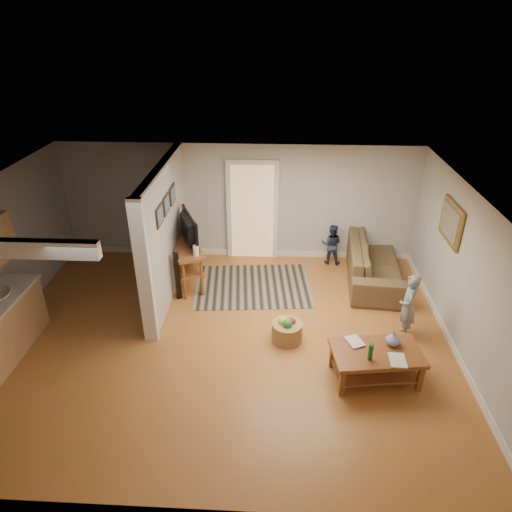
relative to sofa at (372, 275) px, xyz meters
The scene contains 11 objects.
ground 3.58m from the sofa, 142.07° to the right, with size 7.50×7.50×0.00m, color #9A6727.
room_shell 4.51m from the sofa, 155.49° to the right, with size 7.54×6.02×2.52m.
area_rug 2.50m from the sofa, 167.54° to the right, with size 2.28×1.66×0.01m, color black.
sofa is the anchor object (origin of this frame).
coffee_table 3.08m from the sofa, 99.09° to the right, with size 1.37×0.91×0.76m.
tv_console 3.86m from the sofa, behind, with size 1.00×1.43×1.16m.
speaker_left 3.99m from the sofa, 164.82° to the right, with size 0.10×0.10×0.96m, color black.
speaker_right 3.87m from the sofa, behind, with size 0.11×0.11×1.13m, color black.
toy_basket 2.84m from the sofa, 128.95° to the right, with size 0.51×0.51×0.45m.
child 1.98m from the sofa, 84.88° to the right, with size 0.43×0.28×1.17m, color gray.
toddler 0.96m from the sofa, 148.72° to the left, with size 0.44×0.34×0.90m, color #212C45.
Camera 1 is at (0.85, -6.06, 4.81)m, focal length 32.00 mm.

